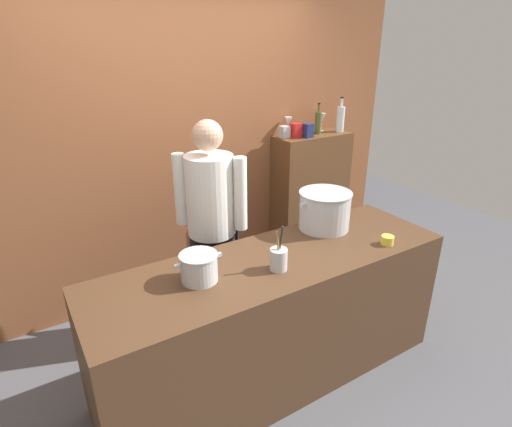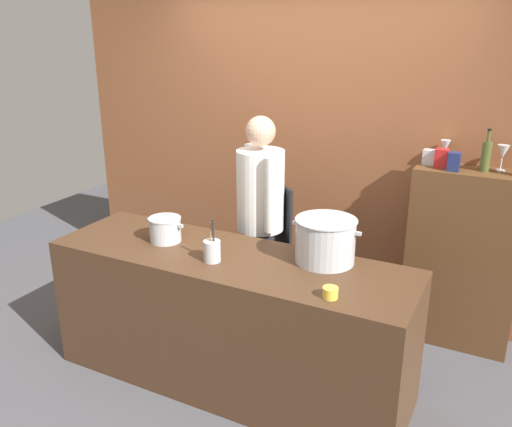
# 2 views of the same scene
# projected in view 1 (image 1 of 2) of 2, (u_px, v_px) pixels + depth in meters

# --- Properties ---
(ground_plane) EXTENTS (8.00, 8.00, 0.00)m
(ground_plane) POSITION_uv_depth(u_px,v_px,m) (273.00, 372.00, 2.86)
(ground_plane) COLOR #4C4C51
(brick_back_panel) EXTENTS (4.40, 0.10, 3.00)m
(brick_back_panel) POSITION_uv_depth(u_px,v_px,m) (180.00, 124.00, 3.37)
(brick_back_panel) COLOR brown
(brick_back_panel) RESTS_ON ground_plane
(prep_counter) EXTENTS (2.31, 0.70, 0.90)m
(prep_counter) POSITION_uv_depth(u_px,v_px,m) (274.00, 319.00, 2.68)
(prep_counter) COLOR #472D1C
(prep_counter) RESTS_ON ground_plane
(bar_cabinet) EXTENTS (0.76, 0.32, 1.31)m
(bar_cabinet) POSITION_uv_depth(u_px,v_px,m) (309.00, 199.00, 4.14)
(bar_cabinet) COLOR brown
(bar_cabinet) RESTS_ON ground_plane
(chef) EXTENTS (0.44, 0.44, 1.66)m
(chef) POSITION_uv_depth(u_px,v_px,m) (211.00, 217.00, 2.94)
(chef) COLOR black
(chef) RESTS_ON ground_plane
(stockpot_large) EXTENTS (0.43, 0.37, 0.27)m
(stockpot_large) POSITION_uv_depth(u_px,v_px,m) (325.00, 210.00, 2.88)
(stockpot_large) COLOR #B7BABF
(stockpot_large) RESTS_ON prep_counter
(stockpot_small) EXTENTS (0.28, 0.21, 0.16)m
(stockpot_small) POSITION_uv_depth(u_px,v_px,m) (199.00, 267.00, 2.26)
(stockpot_small) COLOR #B7BABF
(stockpot_small) RESTS_ON prep_counter
(utensil_crock) EXTENTS (0.10, 0.10, 0.27)m
(utensil_crock) POSITION_uv_depth(u_px,v_px,m) (279.00, 259.00, 2.37)
(utensil_crock) COLOR #B7BABF
(utensil_crock) RESTS_ON prep_counter
(butter_jar) EXTENTS (0.08, 0.08, 0.06)m
(butter_jar) POSITION_uv_depth(u_px,v_px,m) (387.00, 240.00, 2.68)
(butter_jar) COLOR yellow
(butter_jar) RESTS_ON prep_counter
(wine_bottle_clear) EXTENTS (0.08, 0.08, 0.33)m
(wine_bottle_clear) POSITION_uv_depth(u_px,v_px,m) (340.00, 119.00, 3.95)
(wine_bottle_clear) COLOR silver
(wine_bottle_clear) RESTS_ON bar_cabinet
(wine_bottle_olive) EXTENTS (0.06, 0.06, 0.29)m
(wine_bottle_olive) POSITION_uv_depth(u_px,v_px,m) (318.00, 122.00, 3.87)
(wine_bottle_olive) COLOR #475123
(wine_bottle_olive) RESTS_ON bar_cabinet
(wine_glass_short) EXTENTS (0.08, 0.08, 0.18)m
(wine_glass_short) POSITION_uv_depth(u_px,v_px,m) (322.00, 119.00, 3.96)
(wine_glass_short) COLOR silver
(wine_glass_short) RESTS_ON bar_cabinet
(wine_glass_wide) EXTENTS (0.07, 0.07, 0.17)m
(wine_glass_wide) POSITION_uv_depth(u_px,v_px,m) (288.00, 122.00, 3.81)
(wine_glass_wide) COLOR silver
(wine_glass_wide) RESTS_ON bar_cabinet
(spice_tin_red) EXTENTS (0.08, 0.08, 0.13)m
(spice_tin_red) POSITION_uv_depth(u_px,v_px,m) (296.00, 130.00, 3.74)
(spice_tin_red) COLOR red
(spice_tin_red) RESTS_ON bar_cabinet
(spice_tin_navy) EXTENTS (0.08, 0.08, 0.13)m
(spice_tin_navy) POSITION_uv_depth(u_px,v_px,m) (308.00, 131.00, 3.73)
(spice_tin_navy) COLOR navy
(spice_tin_navy) RESTS_ON bar_cabinet
(spice_tin_silver) EXTENTS (0.08, 0.08, 0.10)m
(spice_tin_silver) POSITION_uv_depth(u_px,v_px,m) (284.00, 132.00, 3.74)
(spice_tin_silver) COLOR #B2B2B7
(spice_tin_silver) RESTS_ON bar_cabinet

